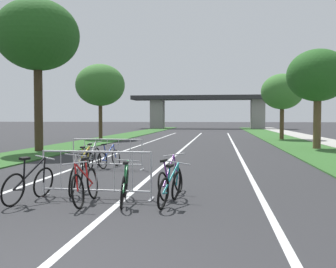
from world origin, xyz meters
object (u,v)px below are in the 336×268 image
at_px(crowd_barrier_nearest, 96,175).
at_px(bicycle_white_8, 77,177).
at_px(bicycle_silver_5, 94,157).
at_px(tree_right_pine_near, 318,76).
at_px(bicycle_green_6, 125,186).
at_px(bicycle_purple_2, 171,180).
at_px(bicycle_teal_4, 170,187).
at_px(bicycle_yellow_0, 83,160).
at_px(tree_right_maple_mid, 282,92).
at_px(bicycle_blue_1, 109,158).
at_px(tree_left_pine_far, 100,85).
at_px(bicycle_red_7, 85,185).
at_px(tree_left_oak_near, 37,36).
at_px(bicycle_black_3, 29,184).
at_px(crowd_barrier_second, 107,154).

xyz_separation_m(crowd_barrier_nearest, bicycle_white_8, (-0.65, 0.52, -0.14)).
distance_m(bicycle_silver_5, bicycle_white_8, 4.75).
height_order(tree_right_pine_near, bicycle_green_6, tree_right_pine_near).
xyz_separation_m(bicycle_purple_2, bicycle_teal_4, (0.09, -0.82, -0.01)).
relative_size(bicycle_yellow_0, bicycle_purple_2, 0.95).
relative_size(crowd_barrier_nearest, bicycle_white_8, 1.55).
xyz_separation_m(tree_right_maple_mid, bicycle_white_8, (-8.24, -23.11, -3.44)).
distance_m(tree_right_pine_near, bicycle_teal_4, 16.51).
bearing_deg(crowd_barrier_nearest, bicycle_blue_1, 103.14).
height_order(tree_left_pine_far, tree_right_maple_mid, tree_left_pine_far).
bearing_deg(crowd_barrier_nearest, bicycle_yellow_0, 113.58).
height_order(crowd_barrier_nearest, bicycle_silver_5, crowd_barrier_nearest).
height_order(tree_left_pine_far, tree_right_pine_near, tree_left_pine_far).
bearing_deg(crowd_barrier_nearest, tree_right_maple_mid, 72.19).
bearing_deg(crowd_barrier_nearest, bicycle_teal_4, -13.15).
distance_m(tree_left_pine_far, bicycle_green_6, 24.54).
xyz_separation_m(tree_left_pine_far, tree_right_maple_mid, (14.57, 1.10, -0.59)).
height_order(tree_right_pine_near, bicycle_red_7, tree_right_pine_near).
bearing_deg(bicycle_blue_1, tree_left_oak_near, 145.90).
distance_m(tree_right_maple_mid, bicycle_teal_4, 24.98).
xyz_separation_m(tree_left_pine_far, bicycle_white_8, (6.33, -22.01, -4.03)).
bearing_deg(bicycle_purple_2, bicycle_teal_4, -73.29).
bearing_deg(bicycle_green_6, bicycle_purple_2, 34.42).
relative_size(crowd_barrier_nearest, bicycle_black_3, 1.55).
bearing_deg(bicycle_yellow_0, bicycle_silver_5, 83.84).
relative_size(crowd_barrier_second, bicycle_green_6, 1.50).
xyz_separation_m(tree_left_oak_near, bicycle_blue_1, (5.43, -5.73, -5.63)).
relative_size(bicycle_purple_2, bicycle_teal_4, 1.09).
bearing_deg(tree_left_oak_near, crowd_barrier_second, -48.35).
bearing_deg(bicycle_red_7, bicycle_black_3, -0.06).
bearing_deg(tree_left_pine_far, crowd_barrier_second, -71.89).
bearing_deg(bicycle_teal_4, tree_right_pine_near, 75.74).
xyz_separation_m(tree_left_oak_near, bicycle_purple_2, (8.23, -10.47, -5.61)).
xyz_separation_m(tree_right_maple_mid, bicycle_teal_4, (-5.90, -24.03, -3.47)).
bearing_deg(bicycle_green_6, bicycle_red_7, 179.21).
bearing_deg(tree_left_oak_near, tree_right_maple_mid, 41.85).
distance_m(tree_right_pine_near, crowd_barrier_second, 13.81).
distance_m(crowd_barrier_second, bicycle_silver_5, 0.76).
relative_size(tree_left_oak_near, tree_right_pine_near, 1.41).
bearing_deg(bicycle_black_3, bicycle_teal_4, 14.91).
bearing_deg(tree_left_oak_near, crowd_barrier_nearest, -58.65).
xyz_separation_m(tree_left_oak_near, tree_right_maple_mid, (14.23, 12.74, -2.16)).
bearing_deg(tree_left_pine_far, tree_left_oak_near, -88.33).
height_order(bicycle_blue_1, bicycle_purple_2, bicycle_purple_2).
distance_m(bicycle_yellow_0, bicycle_purple_2, 5.15).
bearing_deg(tree_left_oak_near, bicycle_red_7, -60.08).
distance_m(bicycle_yellow_0, bicycle_white_8, 3.91).
xyz_separation_m(tree_left_pine_far, bicycle_blue_1, (5.77, -17.37, -4.06)).
height_order(crowd_barrier_second, bicycle_silver_5, crowd_barrier_second).
bearing_deg(crowd_barrier_nearest, bicycle_red_7, -96.22).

